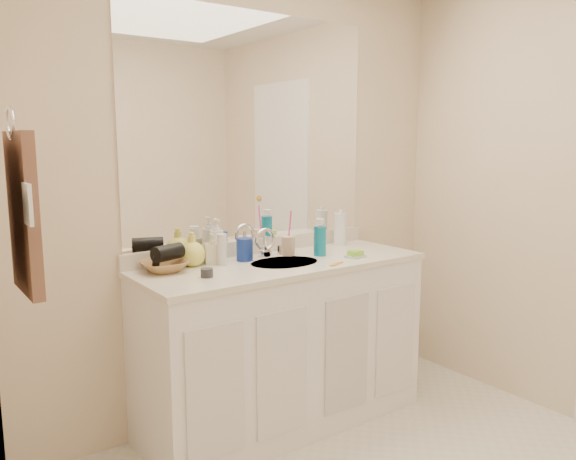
# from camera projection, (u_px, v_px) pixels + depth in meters

# --- Properties ---
(wall_back) EXTENTS (2.60, 0.02, 2.40)m
(wall_back) POSITION_uv_depth(u_px,v_px,m) (253.00, 195.00, 3.05)
(wall_back) COLOR beige
(wall_back) RESTS_ON floor
(wall_left) EXTENTS (0.02, 2.60, 2.40)m
(wall_left) POSITION_uv_depth(u_px,v_px,m) (72.00, 273.00, 1.25)
(wall_left) COLOR beige
(wall_left) RESTS_ON floor
(vanity_cabinet) EXTENTS (1.50, 0.55, 0.85)m
(vanity_cabinet) POSITION_uv_depth(u_px,v_px,m) (282.00, 346.00, 2.95)
(vanity_cabinet) COLOR white
(vanity_cabinet) RESTS_ON floor
(countertop) EXTENTS (1.52, 0.57, 0.03)m
(countertop) POSITION_uv_depth(u_px,v_px,m) (282.00, 264.00, 2.88)
(countertop) COLOR white
(countertop) RESTS_ON vanity_cabinet
(backsplash) EXTENTS (1.52, 0.03, 0.08)m
(backsplash) POSITION_uv_depth(u_px,v_px,m) (255.00, 246.00, 3.08)
(backsplash) COLOR silver
(backsplash) RESTS_ON countertop
(sink_basin) EXTENTS (0.37, 0.37, 0.02)m
(sink_basin) POSITION_uv_depth(u_px,v_px,m) (285.00, 264.00, 2.86)
(sink_basin) COLOR beige
(sink_basin) RESTS_ON countertop
(faucet) EXTENTS (0.02, 0.02, 0.11)m
(faucet) POSITION_uv_depth(u_px,v_px,m) (265.00, 246.00, 3.00)
(faucet) COLOR silver
(faucet) RESTS_ON countertop
(mirror) EXTENTS (1.48, 0.01, 1.20)m
(mirror) POSITION_uv_depth(u_px,v_px,m) (253.00, 128.00, 2.99)
(mirror) COLOR white
(mirror) RESTS_ON wall_back
(blue_mug) EXTENTS (0.09, 0.09, 0.12)m
(blue_mug) POSITION_uv_depth(u_px,v_px,m) (245.00, 249.00, 2.89)
(blue_mug) COLOR navy
(blue_mug) RESTS_ON countertop
(tan_cup) EXTENTS (0.08, 0.08, 0.10)m
(tan_cup) POSITION_uv_depth(u_px,v_px,m) (288.00, 246.00, 3.03)
(tan_cup) COLOR beige
(tan_cup) RESTS_ON countertop
(toothbrush) EXTENTS (0.01, 0.04, 0.19)m
(toothbrush) POSITION_uv_depth(u_px,v_px,m) (290.00, 227.00, 3.02)
(toothbrush) COLOR #FF43B1
(toothbrush) RESTS_ON tan_cup
(mouthwash_bottle) EXTENTS (0.08, 0.08, 0.16)m
(mouthwash_bottle) POSITION_uv_depth(u_px,v_px,m) (320.00, 241.00, 3.02)
(mouthwash_bottle) COLOR #0C789A
(mouthwash_bottle) RESTS_ON countertop
(clear_pump_bottle) EXTENTS (0.10, 0.10, 0.19)m
(clear_pump_bottle) POSITION_uv_depth(u_px,v_px,m) (340.00, 229.00, 3.32)
(clear_pump_bottle) COLOR white
(clear_pump_bottle) RESTS_ON countertop
(soap_dish) EXTENTS (0.11, 0.09, 0.01)m
(soap_dish) POSITION_uv_depth(u_px,v_px,m) (355.00, 256.00, 2.98)
(soap_dish) COLOR silver
(soap_dish) RESTS_ON countertop
(green_soap) EXTENTS (0.08, 0.06, 0.03)m
(green_soap) POSITION_uv_depth(u_px,v_px,m) (355.00, 253.00, 2.97)
(green_soap) COLOR #8BDD36
(green_soap) RESTS_ON soap_dish
(orange_comb) EXTENTS (0.11, 0.06, 0.00)m
(orange_comb) POSITION_uv_depth(u_px,v_px,m) (336.00, 264.00, 2.81)
(orange_comb) COLOR orange
(orange_comb) RESTS_ON countertop
(dark_jar) EXTENTS (0.07, 0.07, 0.04)m
(dark_jar) POSITION_uv_depth(u_px,v_px,m) (207.00, 273.00, 2.55)
(dark_jar) COLOR #28292E
(dark_jar) RESTS_ON countertop
(extra_white_bottle) EXTENTS (0.06, 0.06, 0.16)m
(extra_white_bottle) POSITION_uv_depth(u_px,v_px,m) (222.00, 249.00, 2.79)
(extra_white_bottle) COLOR silver
(extra_white_bottle) RESTS_ON countertop
(soap_bottle_white) EXTENTS (0.09, 0.09, 0.22)m
(soap_bottle_white) POSITION_uv_depth(u_px,v_px,m) (217.00, 240.00, 2.89)
(soap_bottle_white) COLOR white
(soap_bottle_white) RESTS_ON countertop
(soap_bottle_cream) EXTENTS (0.09, 0.09, 0.15)m
(soap_bottle_cream) POSITION_uv_depth(u_px,v_px,m) (211.00, 249.00, 2.81)
(soap_bottle_cream) COLOR beige
(soap_bottle_cream) RESTS_ON countertop
(soap_bottle_yellow) EXTENTS (0.16, 0.16, 0.17)m
(soap_bottle_yellow) POSITION_uv_depth(u_px,v_px,m) (192.00, 249.00, 2.77)
(soap_bottle_yellow) COLOR #E9EA5B
(soap_bottle_yellow) RESTS_ON countertop
(wicker_basket) EXTENTS (0.21, 0.21, 0.05)m
(wicker_basket) POSITION_uv_depth(u_px,v_px,m) (164.00, 266.00, 2.65)
(wicker_basket) COLOR olive
(wicker_basket) RESTS_ON countertop
(hair_dryer) EXTENTS (0.17, 0.12, 0.08)m
(hair_dryer) POSITION_uv_depth(u_px,v_px,m) (168.00, 253.00, 2.65)
(hair_dryer) COLOR black
(hair_dryer) RESTS_ON wicker_basket
(towel_ring) EXTENTS (0.01, 0.11, 0.11)m
(towel_ring) POSITION_uv_depth(u_px,v_px,m) (10.00, 123.00, 1.84)
(towel_ring) COLOR silver
(towel_ring) RESTS_ON wall_left
(hand_towel) EXTENTS (0.04, 0.32, 0.55)m
(hand_towel) POSITION_uv_depth(u_px,v_px,m) (23.00, 213.00, 1.90)
(hand_towel) COLOR brown
(hand_towel) RESTS_ON towel_ring
(switch_plate) EXTENTS (0.01, 0.08, 0.13)m
(switch_plate) POSITION_uv_depth(u_px,v_px,m) (28.00, 204.00, 1.72)
(switch_plate) COLOR white
(switch_plate) RESTS_ON wall_left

